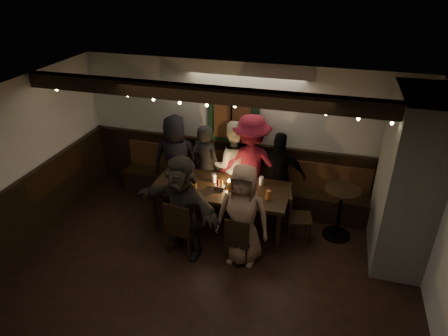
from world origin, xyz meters
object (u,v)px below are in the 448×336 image
(dining_table, at_px, (221,190))
(person_g, at_px, (243,215))
(person_d, at_px, (251,164))
(person_b, at_px, (206,166))
(chair_near_right, at_px, (238,238))
(chair_end, at_px, (294,213))
(person_a, at_px, (176,160))
(person_e, at_px, (279,175))
(high_top, at_px, (340,207))
(person_f, at_px, (182,207))
(chair_near_left, at_px, (180,225))
(person_c, at_px, (233,165))

(dining_table, xyz_separation_m, person_g, (0.54, -0.70, 0.08))
(dining_table, distance_m, person_d, 0.80)
(dining_table, relative_size, person_b, 1.40)
(dining_table, xyz_separation_m, person_b, (-0.45, 0.63, 0.07))
(chair_near_right, xyz_separation_m, chair_end, (0.72, 0.84, 0.03))
(person_a, distance_m, person_g, 2.08)
(person_a, distance_m, person_d, 1.39)
(chair_near_right, height_order, person_e, person_e)
(high_top, bearing_deg, person_g, -144.05)
(dining_table, xyz_separation_m, high_top, (1.93, 0.30, -0.16))
(chair_end, distance_m, person_d, 1.18)
(person_f, bearing_deg, person_a, 134.37)
(dining_table, bearing_deg, chair_near_right, -57.71)
(chair_near_left, relative_size, chair_near_right, 1.15)
(person_c, bearing_deg, person_a, -12.97)
(chair_near_left, bearing_deg, person_b, 92.38)
(person_b, xyz_separation_m, person_g, (1.00, -1.33, 0.01))
(high_top, relative_size, person_f, 0.54)
(high_top, height_order, person_d, person_d)
(person_d, bearing_deg, person_f, 51.40)
(person_b, relative_size, person_e, 1.03)
(chair_end, bearing_deg, person_d, 143.16)
(chair_near_left, xyz_separation_m, person_e, (1.25, 1.55, 0.25))
(dining_table, bearing_deg, chair_end, 1.64)
(person_a, xyz_separation_m, person_f, (0.66, -1.41, -0.02))
(person_a, height_order, person_f, person_a)
(dining_table, distance_m, person_f, 0.87)
(chair_end, height_order, person_f, person_f)
(chair_near_left, bearing_deg, person_f, 73.18)
(person_a, relative_size, person_g, 1.05)
(person_c, relative_size, person_e, 1.08)
(person_e, xyz_separation_m, person_f, (-1.23, -1.49, 0.05))
(chair_near_right, height_order, chair_end, chair_end)
(chair_near_right, height_order, person_d, person_d)
(person_a, xyz_separation_m, person_b, (0.58, -0.01, -0.05))
(person_d, bearing_deg, chair_end, 130.86)
(person_d, xyz_separation_m, person_e, (0.50, 0.02, -0.14))
(high_top, xyz_separation_m, person_g, (-1.39, -1.00, 0.24))
(person_b, bearing_deg, person_g, 143.39)
(chair_near_right, height_order, high_top, high_top)
(chair_end, xyz_separation_m, person_d, (-0.88, 0.66, 0.43))
(person_b, relative_size, person_c, 0.95)
(dining_table, relative_size, person_d, 1.22)
(chair_near_right, bearing_deg, person_d, 96.10)
(chair_near_left, height_order, high_top, chair_near_left)
(person_a, height_order, person_d, person_d)
(chair_end, distance_m, person_b, 1.81)
(person_b, height_order, person_c, person_c)
(dining_table, height_order, chair_near_left, dining_table)
(chair_end, relative_size, person_b, 0.54)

